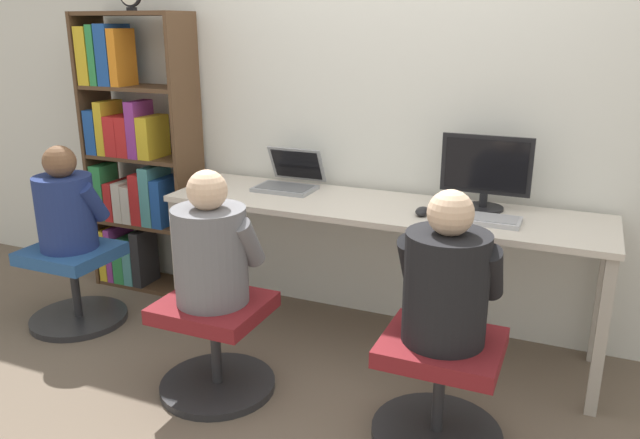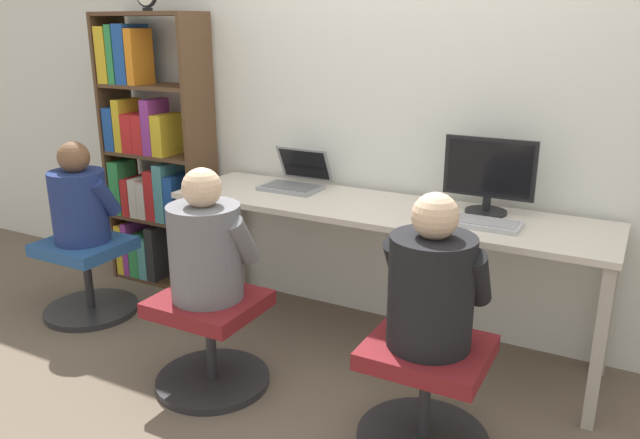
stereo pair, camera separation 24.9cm
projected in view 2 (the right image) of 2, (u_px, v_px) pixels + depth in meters
name	position (u px, v px, depth m)	size (l,w,h in m)	color
ground_plane	(355.00, 368.00, 3.13)	(14.00, 14.00, 0.00)	brown
wall_back	(411.00, 94.00, 3.28)	(10.00, 0.05, 2.60)	silver
desk	(381.00, 221.00, 3.17)	(2.25, 0.58, 0.77)	beige
desktop_monitor	(489.00, 176.00, 2.98)	(0.44, 0.20, 0.37)	black
laptop	(296.00, 180.00, 3.50)	(0.33, 0.32, 0.22)	gray
keyboard	(476.00, 222.00, 2.86)	(0.40, 0.17, 0.03)	#B2B2B7
computer_mouse_by_keyboard	(422.00, 214.00, 2.96)	(0.06, 0.10, 0.04)	black
office_chair_left	(425.00, 391.00, 2.50)	(0.54, 0.54, 0.45)	#262628
office_chair_right	(211.00, 338.00, 2.93)	(0.54, 0.54, 0.45)	#262628
person_at_monitor	(432.00, 283.00, 2.37)	(0.40, 0.33, 0.61)	black
person_at_laptop	(206.00, 245.00, 2.79)	(0.40, 0.33, 0.61)	slate
bookshelf	(148.00, 159.00, 3.99)	(0.71, 0.29, 1.72)	#513823
office_chair_side	(88.00, 274.00, 3.67)	(0.54, 0.54, 0.45)	#262628
person_near_shelf	(79.00, 200.00, 3.54)	(0.38, 0.31, 0.58)	navy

